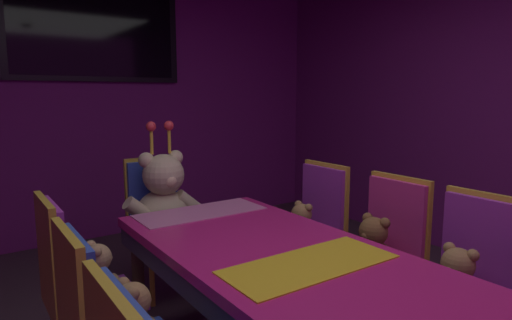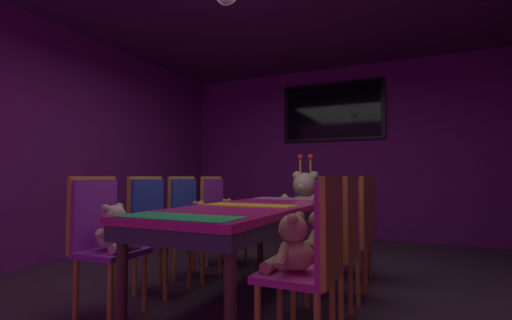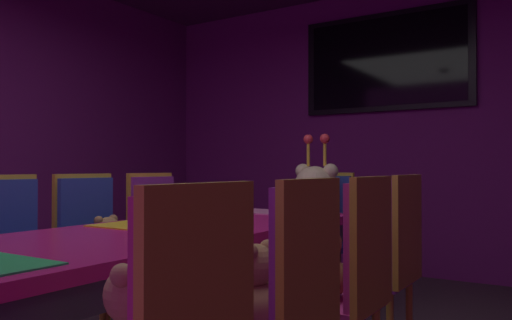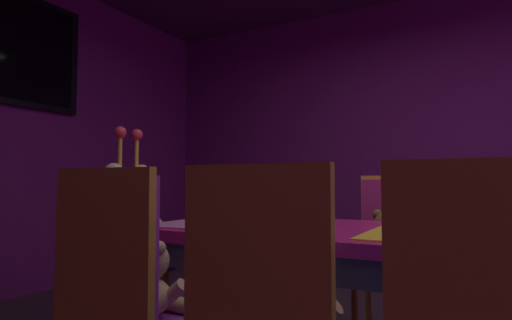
{
  "view_description": "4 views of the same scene",
  "coord_description": "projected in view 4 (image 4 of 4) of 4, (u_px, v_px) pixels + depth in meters",
  "views": [
    {
      "loc": [
        -1.18,
        -1.3,
        1.45
      ],
      "look_at": [
        0.04,
        0.46,
        1.13
      ],
      "focal_mm": 30.43,
      "sensor_mm": 36.0,
      "label": 1
    },
    {
      "loc": [
        1.32,
        -2.76,
        0.98
      ],
      "look_at": [
        -0.13,
        0.38,
        1.14
      ],
      "focal_mm": 25.39,
      "sensor_mm": 36.0,
      "label": 2
    },
    {
      "loc": [
        1.66,
        -1.81,
        1.02
      ],
      "look_at": [
        0.06,
        0.68,
        1.07
      ],
      "focal_mm": 36.55,
      "sensor_mm": 36.0,
      "label": 3
    },
    {
      "loc": [
        -1.83,
        -0.25,
        0.94
      ],
      "look_at": [
        -0.19,
        0.63,
        1.04
      ],
      "focal_mm": 29.74,
      "sensor_mm": 36.0,
      "label": 4
    }
  ],
  "objects": [
    {
      "name": "wall_right",
      "position": [
        453.0,
        135.0,
        4.04
      ],
      "size": [
        0.12,
        6.4,
        2.8
      ],
      "primitive_type": "cube",
      "color": "#721E72",
      "rests_on": "ground_plane"
    },
    {
      "name": "banquet_table",
      "position": [
        415.0,
        253.0,
        1.71
      ],
      "size": [
        0.9,
        2.33,
        0.75
      ],
      "color": "#C61E72",
      "rests_on": "ground_plane"
    },
    {
      "name": "chair_left_2",
      "position": [
        268.0,
        313.0,
        1.11
      ],
      "size": [
        0.42,
        0.41,
        0.98
      ],
      "color": "#2D47B2",
      "rests_on": "ground_plane"
    },
    {
      "name": "teddy_left_2",
      "position": [
        290.0,
        305.0,
        1.24
      ],
      "size": [
        0.24,
        0.3,
        0.29
      ],
      "color": "#9E7247",
      "rests_on": "chair_left_2"
    },
    {
      "name": "chair_left_3",
      "position": [
        120.0,
        287.0,
        1.38
      ],
      "size": [
        0.42,
        0.41,
        0.98
      ],
      "color": "purple",
      "rests_on": "ground_plane"
    },
    {
      "name": "teddy_left_3",
      "position": [
        151.0,
        284.0,
        1.51
      ],
      "size": [
        0.23,
        0.29,
        0.28
      ],
      "color": "tan",
      "rests_on": "chair_left_3"
    },
    {
      "name": "chair_right_1",
      "position": [
        490.0,
        246.0,
        2.29
      ],
      "size": [
        0.42,
        0.41,
        0.98
      ],
      "rotation": [
        0.0,
        0.0,
        3.14
      ],
      "color": "purple",
      "rests_on": "ground_plane"
    },
    {
      "name": "teddy_right_1",
      "position": [
        490.0,
        252.0,
        2.16
      ],
      "size": [
        0.25,
        0.32,
        0.3
      ],
      "rotation": [
        0.0,
        0.0,
        3.14
      ],
      "color": "#9E7247",
      "rests_on": "chair_right_1"
    },
    {
      "name": "chair_right_2",
      "position": [
        393.0,
        240.0,
        2.55
      ],
      "size": [
        0.42,
        0.41,
        0.98
      ],
      "rotation": [
        0.0,
        0.0,
        3.14
      ],
      "color": "#CC338C",
      "rests_on": "ground_plane"
    },
    {
      "name": "teddy_right_2",
      "position": [
        388.0,
        243.0,
        2.42
      ],
      "size": [
        0.27,
        0.34,
        0.32
      ],
      "rotation": [
        0.0,
        0.0,
        3.14
      ],
      "color": "brown",
      "rests_on": "chair_right_2"
    },
    {
      "name": "chair_right_3",
      "position": [
        301.0,
        235.0,
        2.81
      ],
      "size": [
        0.42,
        0.41,
        0.98
      ],
      "rotation": [
        0.0,
        0.0,
        3.14
      ],
      "color": "purple",
      "rests_on": "ground_plane"
    },
    {
      "name": "teddy_right_3",
      "position": [
        292.0,
        240.0,
        2.68
      ],
      "size": [
        0.23,
        0.3,
        0.28
      ],
      "rotation": [
        0.0,
        0.0,
        3.14
      ],
      "color": "#9E7247",
      "rests_on": "chair_right_3"
    },
    {
      "name": "throne_chair",
      "position": [
        112.0,
        240.0,
        2.52
      ],
      "size": [
        0.41,
        0.42,
        0.98
      ],
      "rotation": [
        0.0,
        0.0,
        -1.57
      ],
      "color": "#2D47B2",
      "rests_on": "ground_plane"
    },
    {
      "name": "king_teddy_bear",
      "position": [
        133.0,
        222.0,
        2.45
      ],
      "size": [
        0.63,
        0.48,
        0.8
      ],
      "rotation": [
        0.0,
        0.0,
        -1.57
      ],
      "color": "beige",
      "rests_on": "throne_chair"
    }
  ]
}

